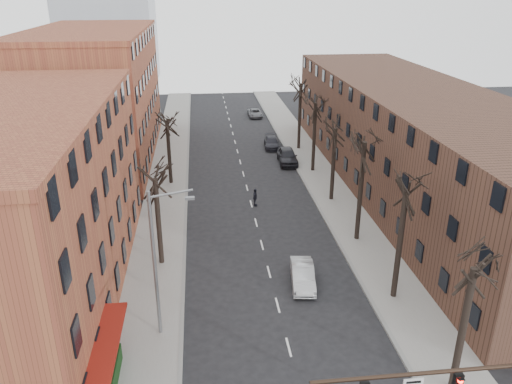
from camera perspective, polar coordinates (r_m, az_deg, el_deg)
name	(u,v)px	position (r m, az deg, el deg)	size (l,w,h in m)	color
sidewalk_left	(168,180)	(52.69, -10.06, 1.40)	(4.00, 90.00, 0.15)	gray
sidewalk_right	(318,174)	(54.01, 7.13, 2.11)	(4.00, 90.00, 0.15)	gray
building_left_near	(13,212)	(33.86, -26.05, -2.04)	(12.00, 26.00, 12.00)	brown
building_left_far	(96,97)	(60.44, -17.79, 10.25)	(12.00, 28.00, 14.00)	brown
building_right	(414,140)	(50.52, 17.62, 5.66)	(12.00, 50.00, 10.00)	#482D21
tree_right_b	(393,297)	(34.33, 15.39, -11.52)	(5.20, 5.20, 10.80)	black
tree_right_c	(356,240)	(40.75, 11.39, -5.37)	(5.20, 5.20, 11.60)	black
tree_right_d	(331,200)	(47.65, 8.57, -0.92)	(5.20, 5.20, 10.00)	black
tree_right_e	(313,171)	(54.85, 6.48, 2.38)	(5.20, 5.20, 10.80)	black
tree_right_f	(298,149)	(62.25, 4.88, 4.91)	(5.20, 5.20, 11.60)	black
tree_left_a	(162,264)	(37.35, -10.69, -8.06)	(5.20, 5.20, 9.50)	black
tree_left_b	(171,184)	(51.76, -9.66, 0.94)	(5.20, 5.20, 9.50)	black
streetlight	(157,259)	(27.90, -11.21, -7.47)	(2.45, 0.22, 9.03)	slate
silver_sedan	(303,275)	(34.23, 5.36, -9.44)	(1.48, 4.24, 1.40)	#A5A8AC
parked_car_near	(287,156)	(56.85, 3.60, 4.13)	(2.03, 5.06, 1.72)	black
parked_car_mid	(272,143)	(62.50, 1.80, 5.67)	(1.80, 4.42, 1.28)	black
parked_car_far	(255,113)	(77.71, -0.13, 9.01)	(1.95, 4.23, 1.18)	slate
pedestrian_crossing	(255,197)	(45.59, -0.11, -0.63)	(0.98, 0.41, 1.67)	black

